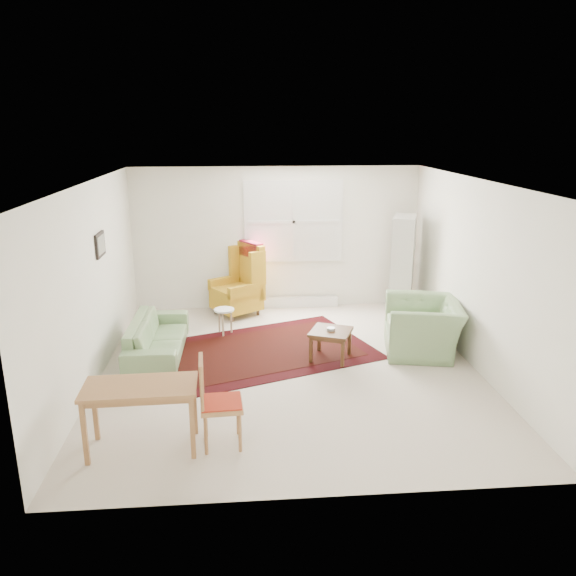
{
  "coord_description": "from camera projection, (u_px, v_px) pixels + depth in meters",
  "views": [
    {
      "loc": [
        -0.61,
        -6.96,
        3.17
      ],
      "look_at": [
        0.0,
        0.3,
        1.05
      ],
      "focal_mm": 35.0,
      "sensor_mm": 36.0,
      "label": 1
    }
  ],
  "objects": [
    {
      "name": "sofa",
      "position": [
        157.0,
        330.0,
        7.96
      ],
      "size": [
        0.72,
        1.82,
        0.73
      ],
      "primitive_type": "imported",
      "rotation": [
        0.0,
        0.0,
        1.56
      ],
      "color": "#759764",
      "rests_on": "ground"
    },
    {
      "name": "desk_chair",
      "position": [
        222.0,
        402.0,
        5.67
      ],
      "size": [
        0.44,
        0.44,
        0.96
      ],
      "primitive_type": null,
      "rotation": [
        0.0,
        0.0,
        1.63
      ],
      "color": "#A97444",
      "rests_on": "ground"
    },
    {
      "name": "rug",
      "position": [
        261.0,
        351.0,
        8.16
      ],
      "size": [
        3.63,
        2.97,
        0.03
      ],
      "primitive_type": null,
      "rotation": [
        0.0,
        0.0,
        0.35
      ],
      "color": "black",
      "rests_on": "ground"
    },
    {
      "name": "coffee_table",
      "position": [
        331.0,
        345.0,
        7.84
      ],
      "size": [
        0.7,
        0.7,
        0.44
      ],
      "primitive_type": null,
      "rotation": [
        0.0,
        0.0,
        -0.4
      ],
      "color": "#492B16",
      "rests_on": "ground"
    },
    {
      "name": "desk",
      "position": [
        142.0,
        417.0,
        5.63
      ],
      "size": [
        1.13,
        0.59,
        0.7
      ],
      "primitive_type": null,
      "rotation": [
        0.0,
        0.0,
        0.03
      ],
      "color": "#A97444",
      "rests_on": "ground"
    },
    {
      "name": "wingback_chair",
      "position": [
        236.0,
        280.0,
        9.6
      ],
      "size": [
        1.04,
        1.02,
        1.25
      ],
      "primitive_type": null,
      "rotation": [
        0.0,
        0.0,
        -0.99
      ],
      "color": "gold",
      "rests_on": "ground"
    },
    {
      "name": "armchair",
      "position": [
        423.0,
        322.0,
        8.06
      ],
      "size": [
        1.22,
        1.34,
        0.91
      ],
      "primitive_type": "imported",
      "rotation": [
        0.0,
        0.0,
        -1.76
      ],
      "color": "#759764",
      "rests_on": "ground"
    },
    {
      "name": "cabinet",
      "position": [
        402.0,
        267.0,
        9.51
      ],
      "size": [
        0.57,
        0.77,
        1.73
      ],
      "primitive_type": null,
      "rotation": [
        0.0,
        0.0,
        -0.34
      ],
      "color": "silver",
      "rests_on": "ground"
    },
    {
      "name": "room",
      "position": [
        290.0,
        275.0,
        7.45
      ],
      "size": [
        5.04,
        5.54,
        2.51
      ],
      "color": "beige",
      "rests_on": "ground"
    },
    {
      "name": "stool",
      "position": [
        224.0,
        321.0,
        8.79
      ],
      "size": [
        0.4,
        0.4,
        0.42
      ],
      "primitive_type": null,
      "rotation": [
        0.0,
        0.0,
        0.34
      ],
      "color": "white",
      "rests_on": "ground"
    }
  ]
}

